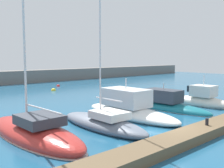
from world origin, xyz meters
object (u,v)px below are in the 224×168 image
at_px(mooring_buoy_red, 58,86).
at_px(mooring_buoy_yellow, 53,91).
at_px(sailboat_red_second, 34,131).
at_px(motorboat_white_fourth, 128,108).
at_px(motorboat_ivory_sixth, 202,100).
at_px(dock_bollard, 207,122).
at_px(sailboat_slate_third, 103,122).
at_px(motorboat_teal_fifth, 168,105).

height_order(mooring_buoy_red, mooring_buoy_yellow, mooring_buoy_yellow).
relative_size(sailboat_red_second, motorboat_white_fourth, 2.25).
xyz_separation_m(motorboat_white_fourth, motorboat_ivory_sixth, (8.94, -1.52, -0.14)).
bearing_deg(motorboat_white_fourth, dock_bollard, -178.53).
relative_size(motorboat_white_fourth, mooring_buoy_red, 17.21).
bearing_deg(motorboat_white_fourth, mooring_buoy_yellow, -11.32).
relative_size(sailboat_slate_third, mooring_buoy_yellow, 25.28).
height_order(motorboat_white_fourth, mooring_buoy_red, motorboat_white_fourth).
height_order(sailboat_slate_third, motorboat_white_fourth, sailboat_slate_third).
relative_size(sailboat_red_second, sailboat_slate_third, 1.23).
bearing_deg(dock_bollard, mooring_buoy_yellow, 80.66).
distance_m(sailboat_red_second, mooring_buoy_red, 28.38).
bearing_deg(mooring_buoy_yellow, sailboat_red_second, -123.55).
bearing_deg(motorboat_ivory_sixth, motorboat_white_fourth, 79.90).
relative_size(motorboat_teal_fifth, mooring_buoy_red, 14.87).
relative_size(motorboat_ivory_sixth, dock_bollard, 14.19).
bearing_deg(sailboat_slate_third, mooring_buoy_yellow, -20.42).
bearing_deg(mooring_buoy_yellow, motorboat_white_fourth, -102.65).
height_order(motorboat_teal_fifth, dock_bollard, motorboat_teal_fifth).
xyz_separation_m(motorboat_teal_fifth, mooring_buoy_yellow, (-0.55, 19.29, -0.42)).
xyz_separation_m(motorboat_white_fourth, dock_bollard, (0.02, -6.79, 0.10)).
height_order(sailboat_red_second, mooring_buoy_red, sailboat_red_second).
bearing_deg(motorboat_ivory_sixth, dock_bollard, 120.10).
distance_m(mooring_buoy_red, mooring_buoy_yellow, 5.65).
distance_m(sailboat_red_second, sailboat_slate_third, 4.65).
distance_m(sailboat_red_second, dock_bollard, 10.69).
height_order(motorboat_white_fourth, dock_bollard, motorboat_white_fourth).
bearing_deg(mooring_buoy_yellow, sailboat_slate_third, -111.87).
xyz_separation_m(sailboat_red_second, sailboat_slate_third, (4.52, -1.10, -0.01)).
relative_size(motorboat_teal_fifth, motorboat_ivory_sixth, 1.34).
bearing_deg(motorboat_white_fourth, mooring_buoy_red, -17.07).
xyz_separation_m(sailboat_red_second, motorboat_ivory_sixth, (17.29, -1.39, 0.14)).
relative_size(sailboat_slate_third, mooring_buoy_red, 31.37).
bearing_deg(mooring_buoy_yellow, dock_bollard, -99.34).
bearing_deg(mooring_buoy_yellow, motorboat_ivory_sixth, -76.96).
xyz_separation_m(motorboat_ivory_sixth, mooring_buoy_yellow, (-4.71, 20.34, -0.55)).
distance_m(motorboat_ivory_sixth, mooring_buoy_yellow, 20.89).
height_order(sailboat_slate_third, mooring_buoy_yellow, sailboat_slate_third).
distance_m(motorboat_ivory_sixth, mooring_buoy_red, 24.80).
bearing_deg(motorboat_teal_fifth, mooring_buoy_red, -8.28).
distance_m(sailboat_red_second, mooring_buoy_yellow, 22.75).
xyz_separation_m(motorboat_ivory_sixth, dock_bollard, (-8.92, -5.27, 0.23)).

